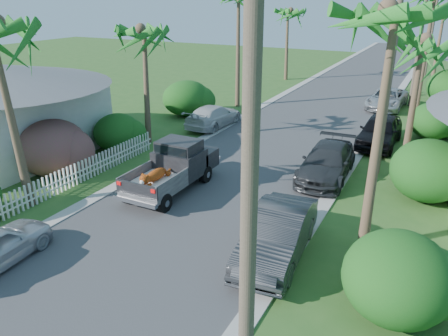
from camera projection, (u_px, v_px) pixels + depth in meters
The scene contains 26 objects.
ground at pixel (93, 294), 12.29m from camera, with size 120.00×120.00×0.00m, color #2E5821.
road at pixel (326, 106), 32.94m from camera, with size 8.00×100.00×0.02m, color #38383A.
curb_left at pixel (273, 100), 34.76m from camera, with size 0.60×100.00×0.06m, color #A5A39E.
curb_right at pixel (386, 112), 31.11m from camera, with size 0.60×100.00×0.06m, color #A5A39E.
pickup_truck at pixel (176, 165), 18.77m from camera, with size 1.98×5.12×2.06m.
parked_car_rn at pixel (277, 235), 13.78m from camera, with size 1.67×4.80×1.58m, color #2C2E31.
parked_car_rm at pixel (327, 162), 19.87m from camera, with size 2.06×5.07×1.47m, color #2B2D30.
parked_car_rf at pixel (380, 131), 24.10m from camera, with size 1.96×4.88×1.66m, color black.
parked_car_rd at pixel (387, 99), 32.05m from camera, with size 2.34×5.08×1.41m, color #A9ACB0.
parked_car_lf at pixel (214, 116), 27.59m from camera, with size 1.93×4.74×1.38m, color silver.
palm_l_b at pixel (143, 30), 22.81m from camera, with size 4.40×4.40×7.40m.
palm_l_d at pixel (289, 11), 40.76m from camera, with size 4.40×4.40×7.70m.
palm_r_a at pixel (395, 12), 11.82m from camera, with size 4.40×4.40×8.70m.
palm_r_b at pixel (424, 40), 19.68m from camera, with size 4.40×4.40×7.20m.
palm_r_d at pixel (445, 7), 40.09m from camera, with size 4.40×4.40×8.00m.
shrub_l_b at pixel (53, 148), 20.07m from camera, with size 3.00×3.30×2.60m, color #B31951.
shrub_l_c at pixel (117, 132), 23.32m from camera, with size 2.40×2.64×2.00m, color #164E18.
shrub_l_d at pixel (186, 98), 30.11m from camera, with size 3.20×3.52×2.40m, color #164E18.
shrub_r_a at pixel (398, 277), 11.12m from camera, with size 2.80×3.08×2.30m, color #164E18.
shrub_r_b at pixel (428, 170), 17.61m from camera, with size 3.00×3.30×2.50m, color #164E18.
shrub_r_c at pixel (433, 121), 25.24m from camera, with size 2.60×2.86×2.10m, color #164E18.
picket_fence at pixel (76, 174), 19.19m from camera, with size 0.10×11.00×1.00m, color white.
utility_pole_a at pixel (249, 227), 6.56m from camera, with size 1.60×0.26×9.00m.
utility_pole_b at pixel (390, 75), 18.95m from camera, with size 1.60×0.26×9.00m.
utility_pole_c at pixel (420, 43), 31.35m from camera, with size 1.60×0.26×9.00m.
utility_pole_d at pixel (432, 29), 43.74m from camera, with size 1.60×0.26×9.00m.
Camera 1 is at (7.90, -7.29, 7.86)m, focal length 35.00 mm.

